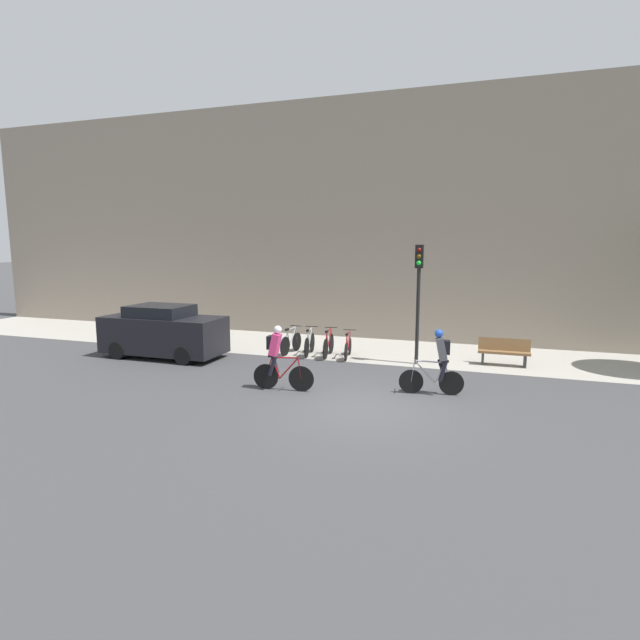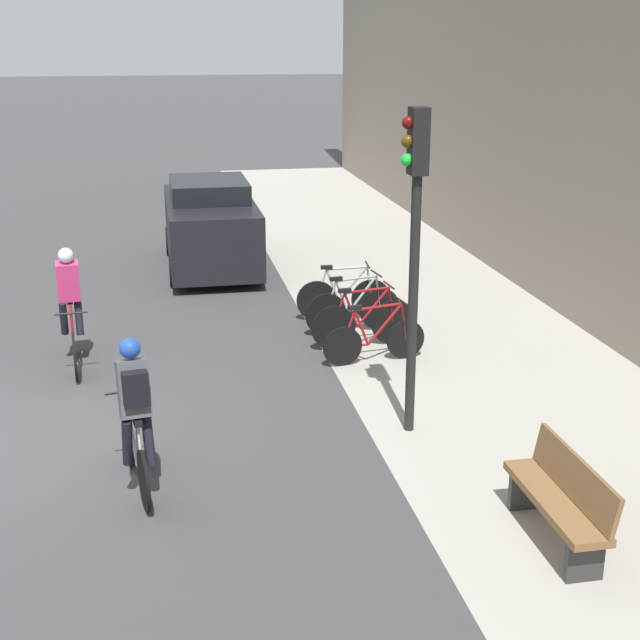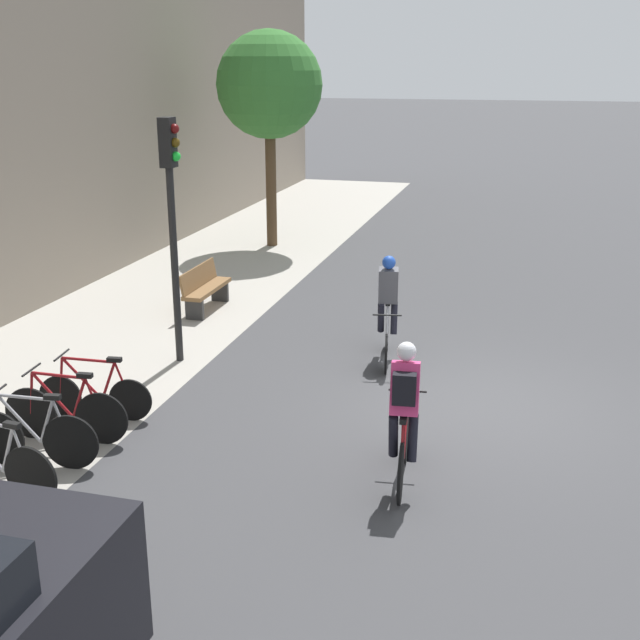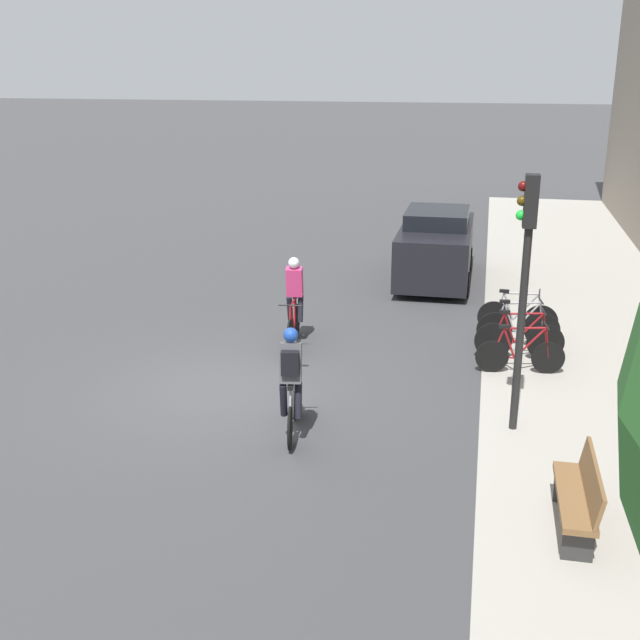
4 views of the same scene
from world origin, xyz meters
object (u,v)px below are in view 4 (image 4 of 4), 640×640
object	(u,v)px
parked_bike_2	(519,339)
bench	(579,496)
cyclist_grey	(291,380)
parked_car	(436,247)
parked_bike_0	(517,317)
parked_bike_1	(518,327)
traffic_light_pole	(526,259)
parked_bike_3	(520,353)
cyclist_pink	(294,298)

from	to	relation	value
parked_bike_2	bench	xyz separation A→B (m)	(5.91, 0.54, 0.05)
cyclist_grey	parked_car	size ratio (longest dim) A/B	0.41
cyclist_grey	parked_bike_0	world-z (taller)	cyclist_grey
parked_bike_2	bench	distance (m)	5.93
parked_bike_0	bench	distance (m)	7.38
parked_bike_1	parked_bike_2	xyz separation A→B (m)	(0.72, -0.00, 0.00)
parked_bike_1	traffic_light_pole	size ratio (longest dim) A/B	0.42
cyclist_grey	parked_bike_3	bearing A→B (deg)	134.81
traffic_light_pole	parked_bike_1	bearing A→B (deg)	177.50
parked_bike_0	traffic_light_pole	bearing A→B (deg)	-2.11
cyclist_grey	parked_bike_2	xyz separation A→B (m)	(-4.17, 3.47, -0.53)
traffic_light_pole	bench	size ratio (longest dim) A/B	2.42
parked_bike_1	parked_bike_2	size ratio (longest dim) A/B	0.97
parked_bike_0	parked_bike_1	world-z (taller)	parked_bike_1
cyclist_pink	bench	bearing A→B (deg)	39.96
parked_bike_3	traffic_light_pole	world-z (taller)	traffic_light_pole
cyclist_pink	parked_car	bearing A→B (deg)	155.87
cyclist_grey	parked_bike_2	size ratio (longest dim) A/B	1.04
bench	cyclist_grey	bearing A→B (deg)	-113.41
parked_bike_2	traffic_light_pole	distance (m)	3.91
cyclist_grey	traffic_light_pole	distance (m)	3.89
parked_car	parked_bike_0	bearing A→B (deg)	26.14
cyclist_pink	parked_bike_0	distance (m)	4.69
parked_bike_0	parked_car	size ratio (longest dim) A/B	0.38
parked_bike_1	parked_car	xyz separation A→B (m)	(-4.78, -1.99, 0.48)
cyclist_pink	cyclist_grey	bearing A→B (deg)	12.94
parked_bike_1	parked_car	world-z (taller)	parked_car
parked_bike_0	bench	size ratio (longest dim) A/B	1.01
parked_bike_0	parked_bike_3	world-z (taller)	parked_bike_0
parked_bike_3	parked_car	distance (m)	6.56
cyclist_pink	traffic_light_pole	xyz separation A→B (m)	(3.19, 4.27, 1.78)
parked_bike_0	traffic_light_pole	xyz separation A→B (m)	(4.59, -0.17, 2.32)
cyclist_pink	parked_bike_1	distance (m)	4.52
parked_bike_2	parked_car	distance (m)	5.87
parked_bike_1	parked_bike_3	world-z (taller)	parked_bike_1
cyclist_grey	parked_bike_3	world-z (taller)	cyclist_grey
cyclist_grey	parked_bike_1	size ratio (longest dim) A/B	1.07
parked_bike_0	parked_bike_2	distance (m)	1.45
cyclist_grey	parked_car	xyz separation A→B (m)	(-9.67, 1.48, -0.05)
traffic_light_pole	parked_bike_3	bearing A→B (deg)	176.06
parked_car	parked_bike_1	bearing A→B (deg)	22.61
cyclist_pink	cyclist_grey	world-z (taller)	cyclist_pink
traffic_light_pole	parked_car	xyz separation A→B (m)	(-8.65, -1.82, -1.83)
parked_bike_0	parked_car	distance (m)	4.55
traffic_light_pole	bench	bearing A→B (deg)	14.46
cyclist_grey	traffic_light_pole	bearing A→B (deg)	107.22
parked_bike_0	bench	xyz separation A→B (m)	(7.36, 0.54, 0.06)
parked_bike_2	cyclist_grey	bearing A→B (deg)	-39.78
cyclist_pink	parked_bike_3	distance (m)	4.54
parked_bike_2	parked_car	xyz separation A→B (m)	(-5.50, -1.99, 0.48)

